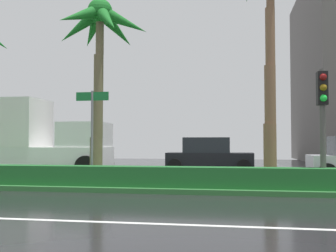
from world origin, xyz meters
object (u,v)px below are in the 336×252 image
Objects in this scene: palm_tree_centre_left at (100,36)px; traffic_signal_median_right at (322,106)px; box_truck_lead at (38,141)px; street_name_sign at (92,124)px; car_in_traffic_leading at (209,155)px.

palm_tree_centre_left is 1.92× the size of traffic_signal_median_right.
box_truck_lead is at bearing 156.00° from traffic_signal_median_right.
street_name_sign is 0.47× the size of box_truck_lead.
traffic_signal_median_right is 0.80× the size of car_in_traffic_leading.
box_truck_lead reaches higher than street_name_sign.
box_truck_lead is (-4.35, 4.72, -0.53)m from street_name_sign.
street_name_sign is (-7.05, 0.35, -0.43)m from traffic_signal_median_right.
street_name_sign reaches higher than car_in_traffic_leading.
traffic_signal_median_right is 1.14× the size of street_name_sign.
car_in_traffic_leading is (3.28, 7.86, -1.25)m from street_name_sign.
box_truck_lead is 1.49× the size of car_in_traffic_leading.
palm_tree_centre_left reaches higher than car_in_traffic_leading.
car_in_traffic_leading is (-3.76, 8.22, -1.68)m from traffic_signal_median_right.
palm_tree_centre_left is 6.46m from box_truck_lead.
palm_tree_centre_left reaches higher than street_name_sign.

